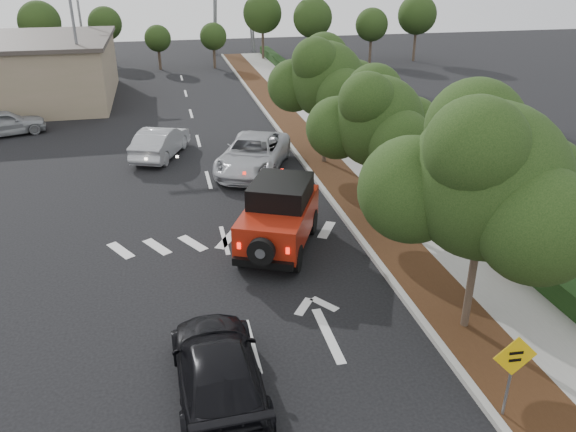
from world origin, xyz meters
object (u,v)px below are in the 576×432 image
object	(u,v)px
silver_suv_ahead	(253,154)
red_jeep	(280,214)
black_suv_oncoming	(218,369)
speed_hump_sign	(513,366)

from	to	relation	value
silver_suv_ahead	red_jeep	bearing A→B (deg)	-69.48
red_jeep	silver_suv_ahead	bearing A→B (deg)	112.40
red_jeep	silver_suv_ahead	xyz separation A→B (m)	(0.34, 7.60, -0.38)
red_jeep	silver_suv_ahead	size ratio (longest dim) A/B	0.83
black_suv_oncoming	speed_hump_sign	size ratio (longest dim) A/B	2.29
speed_hump_sign	red_jeep	bearing A→B (deg)	112.21
black_suv_oncoming	speed_hump_sign	world-z (taller)	speed_hump_sign
silver_suv_ahead	speed_hump_sign	xyz separation A→B (m)	(2.64, -16.45, 0.62)
silver_suv_ahead	speed_hump_sign	world-z (taller)	speed_hump_sign
red_jeep	speed_hump_sign	xyz separation A→B (m)	(2.97, -8.84, 0.24)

